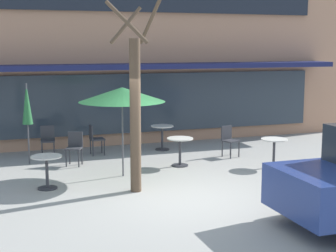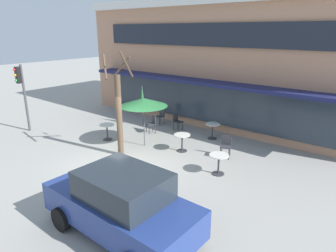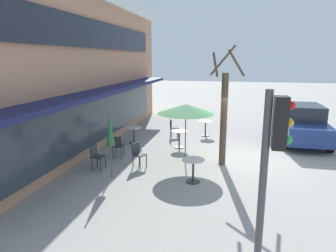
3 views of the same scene
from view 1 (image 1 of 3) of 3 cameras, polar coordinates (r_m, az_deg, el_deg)
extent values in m
plane|color=#9E9B93|center=(11.12, 1.71, -7.81)|extent=(80.00, 80.00, 0.00)
cube|color=tan|center=(20.31, -8.39, 9.21)|extent=(17.17, 8.00, 6.63)
cube|color=#191E4C|center=(15.87, -5.25, 6.58)|extent=(14.59, 1.10, 0.16)
cube|color=#2D3842|center=(16.44, -5.60, 2.46)|extent=(13.74, 0.10, 1.90)
cylinder|color=#333338|center=(14.00, 11.61, -4.39)|extent=(0.44, 0.44, 0.03)
cylinder|color=#333338|center=(13.92, 11.65, -2.93)|extent=(0.07, 0.07, 0.70)
cylinder|color=silver|center=(13.85, 11.70, -1.46)|extent=(0.70, 0.70, 0.03)
cylinder|color=#333338|center=(15.88, -0.64, -2.61)|extent=(0.44, 0.44, 0.03)
cylinder|color=#333338|center=(15.81, -0.65, -1.31)|extent=(0.07, 0.07, 0.70)
cylinder|color=silver|center=(15.75, -0.65, -0.01)|extent=(0.70, 0.70, 0.03)
cylinder|color=#333338|center=(11.99, -13.20, -6.72)|extent=(0.44, 0.44, 0.03)
cylinder|color=#333338|center=(11.90, -13.26, -5.03)|extent=(0.07, 0.07, 0.70)
cylinder|color=silver|center=(11.82, -13.33, -3.31)|extent=(0.70, 0.70, 0.03)
cylinder|color=#333338|center=(13.83, 1.33, -4.37)|extent=(0.44, 0.44, 0.03)
cylinder|color=#333338|center=(13.75, 1.34, -2.89)|extent=(0.07, 0.07, 0.70)
cylinder|color=silver|center=(13.68, 1.35, -1.40)|extent=(0.70, 0.70, 0.03)
cylinder|color=#4C4C51|center=(12.61, -5.06, -0.69)|extent=(0.04, 0.04, 2.20)
cone|color=#286B38|center=(12.48, -5.12, 3.50)|extent=(2.10, 2.10, 0.35)
cylinder|color=#4C4C51|center=(14.35, -15.27, 0.21)|extent=(0.04, 0.04, 2.20)
cone|color=#286B38|center=(14.28, -15.36, 2.39)|extent=(0.28, 0.28, 1.10)
cylinder|color=#333338|center=(13.83, -9.87, -3.61)|extent=(0.04, 0.04, 0.45)
cylinder|color=#333338|center=(13.92, -11.22, -3.57)|extent=(0.04, 0.04, 0.45)
cylinder|color=#333338|center=(14.15, -9.52, -3.31)|extent=(0.04, 0.04, 0.45)
cylinder|color=#333338|center=(14.24, -10.84, -3.27)|extent=(0.04, 0.04, 0.45)
cube|color=#333338|center=(13.99, -10.39, -2.46)|extent=(0.53, 0.53, 0.04)
cube|color=#333338|center=(14.12, -10.22, -1.44)|extent=(0.38, 0.20, 0.40)
cylinder|color=#333338|center=(15.10, -12.50, -2.63)|extent=(0.04, 0.04, 0.45)
cylinder|color=#333338|center=(15.11, -13.79, -2.67)|extent=(0.04, 0.04, 0.45)
cylinder|color=#333338|center=(15.44, -12.51, -2.37)|extent=(0.04, 0.04, 0.45)
cylinder|color=#333338|center=(15.44, -13.77, -2.42)|extent=(0.04, 0.04, 0.45)
cube|color=#333338|center=(15.22, -13.18, -1.62)|extent=(0.44, 0.44, 0.04)
cube|color=#333338|center=(15.36, -13.20, -0.69)|extent=(0.40, 0.08, 0.40)
cylinder|color=#333338|center=(15.49, -7.35, -2.19)|extent=(0.04, 0.04, 0.45)
cylinder|color=#333338|center=(15.17, -7.06, -2.43)|extent=(0.04, 0.04, 0.45)
cylinder|color=#333338|center=(15.42, -8.58, -2.27)|extent=(0.04, 0.04, 0.45)
cylinder|color=#333338|center=(15.09, -8.31, -2.51)|extent=(0.04, 0.04, 0.45)
cube|color=#333338|center=(15.25, -7.85, -1.45)|extent=(0.41, 0.41, 0.04)
cube|color=#333338|center=(15.17, -8.53, -0.67)|extent=(0.05, 0.40, 0.40)
cylinder|color=#333338|center=(14.99, 7.87, -2.58)|extent=(0.04, 0.04, 0.45)
cylinder|color=#333338|center=(14.75, 6.97, -2.75)|extent=(0.04, 0.04, 0.45)
cylinder|color=#333338|center=(15.22, 6.94, -2.39)|extent=(0.04, 0.04, 0.45)
cylinder|color=#333338|center=(14.98, 6.03, -2.55)|extent=(0.04, 0.04, 0.45)
cube|color=#333338|center=(14.94, 6.97, -1.65)|extent=(0.51, 0.51, 0.04)
cube|color=#333338|center=(15.02, 6.50, -0.72)|extent=(0.39, 0.17, 0.40)
cylinder|color=black|center=(10.20, 14.22, -7.78)|extent=(0.64, 0.22, 0.64)
cylinder|color=brown|center=(11.18, -3.65, 1.06)|extent=(0.24, 0.24, 3.35)
cylinder|color=brown|center=(11.32, -1.86, 11.79)|extent=(0.34, 0.91, 1.09)
cylinder|color=brown|center=(11.40, -4.71, 11.08)|extent=(0.79, 0.29, 0.82)
cylinder|color=brown|center=(10.67, -4.60, 11.41)|extent=(0.81, 0.61, 0.90)
camera|label=2|loc=(12.25, 58.59, 13.16)|focal=32.00mm
camera|label=3|loc=(12.95, -56.47, 7.77)|focal=32.00mm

